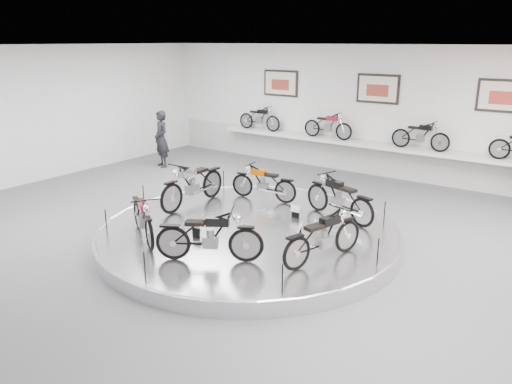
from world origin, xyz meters
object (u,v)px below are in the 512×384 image
Objects in this scene: bike_a at (339,198)px; visitor at (161,139)px; bike_d at (143,216)px; display_platform at (249,234)px; bike_b at (264,183)px; bike_e at (209,236)px; bike_c at (193,183)px; shelf at (371,145)px; bike_f at (323,236)px.

visitor reaches higher than bike_a.
display_platform is at bearing 83.46° from bike_d.
display_platform is 4.25× the size of bike_b.
bike_e is (1.77, -0.05, 0.02)m from bike_d.
bike_c is 1.12× the size of bike_e.
shelf reaches higher than display_platform.
bike_a reaches higher than bike_f.
bike_e is at bearing 46.35° from bike_c.
bike_e is (-0.90, -3.36, -0.00)m from bike_a.
bike_a is at bearing 82.90° from bike_d.
bike_a is at bearing 43.95° from bike_e.
bike_b is 0.81× the size of bike_c.
bike_c is at bearing 36.57° from bike_a.
bike_c reaches higher than shelf.
visitor is at bearing -127.50° from bike_c.
visitor reaches higher than bike_b.
bike_d reaches higher than bike_b.
bike_b is 3.73m from bike_e.
visitor is (-4.88, 5.29, 0.18)m from bike_d.
bike_f is (4.04, -1.01, -0.07)m from bike_c.
shelf is at bearing 90.00° from display_platform.
bike_a is 7.80m from visitor.
bike_e is 1.03× the size of bike_f.
bike_d is (-1.35, -1.71, 0.62)m from display_platform.
bike_d is at bearing 14.82° from bike_c.
bike_a is at bearing 50.54° from display_platform.
bike_c is 5.31m from visitor.
bike_c is at bearing 106.34° from bike_e.
bike_d is at bearing -128.30° from display_platform.
bike_e is at bearing -76.65° from display_platform.
bike_e reaches higher than shelf.
bike_b is 1.75m from bike_c.
shelf is 7.29m from bike_f.
bike_c reaches higher than bike_b.
display_platform is at bearing 76.68° from bike_c.
bike_d is (-1.35, -8.11, -0.23)m from shelf.
bike_b is at bearing 78.39° from bike_e.
bike_e is (0.42, -1.76, 0.64)m from display_platform.
bike_d is (-0.52, -3.47, 0.02)m from bike_b.
display_platform is at bearing 67.44° from bike_a.
bike_c is at bearing 42.47° from bike_b.
shelf is 6.29m from bike_c.
bike_f is (2.08, -6.98, -0.23)m from shelf.
bike_c is 0.98× the size of visitor.
shelf is at bearing -107.29° from bike_b.
bike_e is (1.25, -3.52, 0.04)m from bike_b.
display_platform is 0.58× the size of shelf.
display_platform is 3.39× the size of visitor.
bike_e is 8.53m from visitor.
shelf is 6.58× the size of bike_a.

